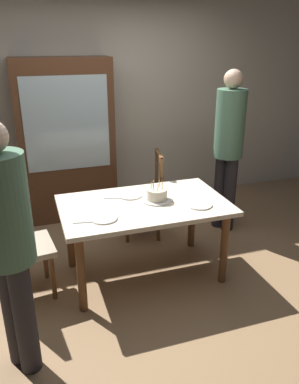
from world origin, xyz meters
name	(u,v)px	position (x,y,z in m)	size (l,w,h in m)	color
ground	(145,273)	(0.00, 0.00, 0.00)	(6.40, 6.40, 0.00)	#93704C
back_wall	(99,106)	(0.00, 1.85, 1.30)	(6.40, 0.10, 2.60)	beige
dining_table	(144,213)	(0.00, 0.00, 0.64)	(1.48, 0.89, 0.73)	beige
birthday_cake	(157,195)	(0.13, 0.03, 0.78)	(0.28, 0.28, 0.18)	silver
plate_near_celebrant	(104,218)	(-0.41, -0.20, 0.74)	(0.22, 0.22, 0.01)	white
plate_far_side	(130,195)	(-0.07, 0.20, 0.74)	(0.22, 0.22, 0.01)	white
plate_near_guest	(199,205)	(0.44, -0.20, 0.74)	(0.22, 0.22, 0.01)	white
fork_near_celebrant	(84,222)	(-0.57, -0.22, 0.73)	(0.18, 0.02, 0.01)	silver
fork_far_side	(113,198)	(-0.23, 0.19, 0.73)	(0.18, 0.02, 0.01)	silver
chair_spindle_back	(144,197)	(0.24, 0.76, 0.46)	(0.52, 0.52, 0.95)	brown
chair_upholstered	(13,242)	(-1.13, 0.02, 0.53)	(0.49, 0.49, 0.95)	tan
person_celebrant	(7,240)	(-1.11, -0.77, 0.96)	(0.32, 0.32, 1.69)	#262328
person_guest	(228,142)	(1.17, 0.63, 1.03)	(0.32, 0.32, 1.80)	#262328
china_cabinet	(66,141)	(-0.47, 1.56, 0.95)	(1.10, 0.45, 1.90)	#56331E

